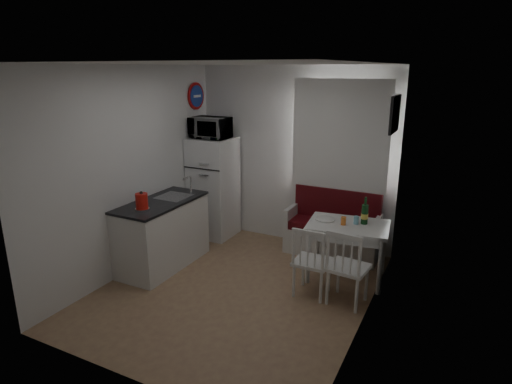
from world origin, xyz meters
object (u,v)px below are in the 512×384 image
at_px(microwave, 210,128).
at_px(kettle, 142,201).
at_px(fridge, 214,187).
at_px(chair_right, 347,261).
at_px(dining_table, 348,230).
at_px(kitchen_counter, 163,233).
at_px(bench, 333,234).
at_px(wine_bottle, 365,211).
at_px(chair_left, 310,255).

bearing_deg(microwave, kettle, -88.93).
bearing_deg(fridge, chair_right, -26.05).
height_order(microwave, kettle, microwave).
bearing_deg(dining_table, kitchen_counter, -169.60).
bearing_deg(kitchen_counter, fridge, 89.10).
relative_size(bench, wine_bottle, 3.80).
relative_size(bench, dining_table, 1.24).
bearing_deg(fridge, bench, 3.33).
distance_m(microwave, kettle, 1.74).
bearing_deg(bench, kettle, -136.59).
distance_m(bench, microwave, 2.36).
relative_size(kitchen_counter, dining_table, 1.27).
bearing_deg(chair_right, bench, 118.51).
xyz_separation_m(chair_right, wine_bottle, (0.00, 0.76, 0.34)).
bearing_deg(microwave, fridge, 90.00).
bearing_deg(dining_table, wine_bottle, 23.79).
relative_size(bench, microwave, 2.30).
height_order(kitchen_counter, kettle, kitchen_counter).
xyz_separation_m(chair_left, wine_bottle, (0.42, 0.76, 0.37)).
distance_m(dining_table, wine_bottle, 0.32).
distance_m(chair_right, wine_bottle, 0.84).
distance_m(kitchen_counter, chair_right, 2.45).
relative_size(bench, kettle, 5.55).
relative_size(microwave, kettle, 2.41).
xyz_separation_m(chair_right, kettle, (-2.40, -0.46, 0.47)).
xyz_separation_m(fridge, microwave, (0.00, -0.05, 0.93)).
xyz_separation_m(dining_table, chair_left, (-0.25, -0.66, -0.11)).
bearing_deg(chair_left, fridge, 149.48).
xyz_separation_m(microwave, wine_bottle, (2.43, -0.38, -0.81)).
relative_size(microwave, wine_bottle, 1.65).
xyz_separation_m(kettle, wine_bottle, (2.40, 1.23, -0.12)).
relative_size(kitchen_counter, chair_right, 2.76).
bearing_deg(bench, dining_table, -59.86).
bearing_deg(dining_table, kettle, -160.30).
distance_m(chair_left, wine_bottle, 0.94).
height_order(dining_table, fridge, fridge).
relative_size(kitchen_counter, kettle, 5.66).
distance_m(chair_left, fridge, 2.35).
distance_m(kitchen_counter, dining_table, 2.40).
bearing_deg(kitchen_counter, bench, 35.30).
relative_size(dining_table, chair_right, 2.18).
xyz_separation_m(dining_table, microwave, (-2.26, 0.48, 1.06)).
xyz_separation_m(kitchen_counter, chair_right, (2.45, 0.06, 0.10)).
relative_size(fridge, wine_bottle, 4.55).
bearing_deg(chair_right, fridge, 159.98).
height_order(kitchen_counter, microwave, microwave).
bearing_deg(dining_table, bench, 113.09).
xyz_separation_m(microwave, kettle, (0.03, -1.60, -0.69)).
bearing_deg(bench, kitchen_counter, -144.70).
bearing_deg(chair_right, kitchen_counter, -172.65).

